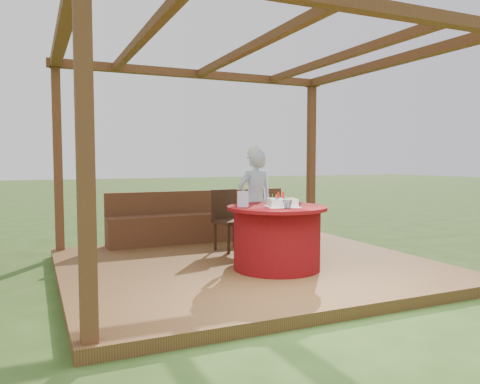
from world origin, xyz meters
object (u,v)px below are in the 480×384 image
object	(u,v)px
bench	(203,224)
table	(277,237)
elderly_woman	(255,200)
drinking_glass	(287,204)
chair	(228,217)
gift_bag	(243,199)
birthday_cake	(282,202)

from	to	relation	value
bench	table	bearing A→B (deg)	-85.51
elderly_woman	drinking_glass	xyz separation A→B (m)	(-0.16, -1.17, 0.06)
chair	gift_bag	bearing A→B (deg)	-104.85
elderly_woman	gift_bag	bearing A→B (deg)	-124.58
chair	elderly_woman	world-z (taller)	elderly_woman
gift_bag	chair	bearing A→B (deg)	97.43
chair	elderly_woman	xyz separation A→B (m)	(0.21, -0.43, 0.26)
chair	bench	bearing A→B (deg)	96.04
chair	gift_bag	distance (m)	1.30
chair	table	bearing A→B (deg)	-86.53
bench	chair	size ratio (longest dim) A/B	3.45
birthday_cake	drinking_glass	xyz separation A→B (m)	(-0.05, -0.20, -0.00)
gift_bag	drinking_glass	size ratio (longest dim) A/B	1.70
drinking_glass	elderly_woman	bearing A→B (deg)	82.14
birthday_cake	drinking_glass	world-z (taller)	birthday_cake
bench	birthday_cake	size ratio (longest dim) A/B	6.78
table	chair	size ratio (longest dim) A/B	1.36
bench	birthday_cake	world-z (taller)	birthday_cake
elderly_woman	gift_bag	distance (m)	0.95
bench	chair	distance (m)	0.89
elderly_woman	gift_bag	world-z (taller)	elderly_woman
table	elderly_woman	size ratio (longest dim) A/B	0.79
gift_bag	drinking_glass	xyz separation A→B (m)	(0.37, -0.40, -0.04)
table	chair	world-z (taller)	chair
table	gift_bag	xyz separation A→B (m)	(-0.40, 0.10, 0.46)
gift_bag	bench	bearing A→B (deg)	105.93
bench	chair	bearing A→B (deg)	-83.96
drinking_glass	table	bearing A→B (deg)	84.74
chair	birthday_cake	xyz separation A→B (m)	(0.10, -1.40, 0.32)
table	gift_bag	distance (m)	0.62
bench	table	world-z (taller)	bench
elderly_woman	birthday_cake	world-z (taller)	elderly_woman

